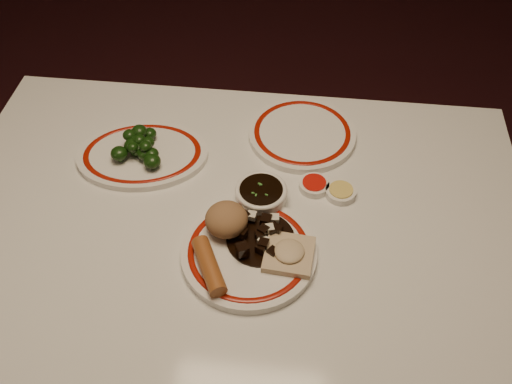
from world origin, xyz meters
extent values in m
cube|color=white|center=(0.00, 0.00, 0.73)|extent=(1.20, 0.90, 0.04)
cylinder|color=black|center=(-0.54, 0.39, 0.35)|extent=(0.06, 0.06, 0.71)
cylinder|color=black|center=(0.54, 0.39, 0.35)|extent=(0.06, 0.06, 0.71)
cylinder|color=white|center=(0.04, -0.05, 0.76)|extent=(0.34, 0.34, 0.02)
torus|color=maroon|center=(0.04, -0.05, 0.77)|extent=(0.30, 0.30, 0.00)
ellipsoid|color=#986C48|center=(0.00, 0.00, 0.80)|extent=(0.08, 0.08, 0.06)
cylinder|color=#9B5626|center=(-0.02, -0.10, 0.78)|extent=(0.08, 0.12, 0.03)
cube|color=#C4AE8A|center=(0.12, -0.06, 0.78)|extent=(0.10, 0.10, 0.01)
ellipsoid|color=#C4AE8A|center=(0.12, -0.06, 0.79)|extent=(0.06, 0.06, 0.02)
cylinder|color=black|center=(0.06, -0.02, 0.77)|extent=(0.13, 0.13, 0.00)
cube|color=black|center=(0.06, -0.02, 0.78)|extent=(0.02, 0.02, 0.02)
cube|color=black|center=(0.03, 0.00, 0.78)|extent=(0.02, 0.02, 0.02)
cube|color=black|center=(0.06, -0.02, 0.78)|extent=(0.02, 0.02, 0.02)
cube|color=black|center=(0.07, -0.05, 0.78)|extent=(0.02, 0.02, 0.02)
cube|color=black|center=(0.07, 0.01, 0.78)|extent=(0.02, 0.02, 0.02)
cube|color=black|center=(0.06, -0.02, 0.78)|extent=(0.02, 0.02, 0.02)
cube|color=black|center=(0.07, -0.05, 0.79)|extent=(0.02, 0.02, 0.02)
cube|color=black|center=(0.08, -0.01, 0.78)|extent=(0.03, 0.03, 0.02)
cube|color=black|center=(0.03, 0.02, 0.79)|extent=(0.02, 0.02, 0.01)
cube|color=black|center=(0.07, -0.01, 0.78)|extent=(0.02, 0.02, 0.01)
cube|color=black|center=(0.09, -0.01, 0.78)|extent=(0.02, 0.02, 0.02)
cube|color=black|center=(0.07, -0.02, 0.79)|extent=(0.02, 0.02, 0.02)
cube|color=black|center=(0.04, -0.06, 0.78)|extent=(0.02, 0.02, 0.02)
cube|color=black|center=(0.03, -0.02, 0.79)|extent=(0.02, 0.02, 0.02)
cube|color=black|center=(0.03, -0.07, 0.79)|extent=(0.03, 0.03, 0.02)
cube|color=black|center=(0.09, -0.06, 0.78)|extent=(0.03, 0.03, 0.02)
cube|color=beige|center=(0.09, 0.02, 0.78)|extent=(0.02, 0.02, 0.01)
cube|color=beige|center=(0.08, -0.01, 0.79)|extent=(0.02, 0.02, 0.01)
cube|color=beige|center=(0.07, -0.03, 0.78)|extent=(0.02, 0.02, 0.01)
cube|color=beige|center=(0.04, 0.02, 0.79)|extent=(0.02, 0.02, 0.01)
torus|color=maroon|center=(-0.22, 0.19, 0.77)|extent=(0.29, 0.29, 0.00)
cylinder|color=#23471C|center=(-0.22, 0.18, 0.77)|extent=(0.01, 0.01, 0.01)
ellipsoid|color=black|center=(-0.22, 0.18, 0.79)|extent=(0.03, 0.03, 0.02)
cylinder|color=#23471C|center=(-0.22, 0.19, 0.77)|extent=(0.01, 0.01, 0.01)
ellipsoid|color=black|center=(-0.22, 0.19, 0.79)|extent=(0.03, 0.03, 0.02)
cylinder|color=#23471C|center=(-0.24, 0.18, 0.77)|extent=(0.01, 0.01, 0.02)
ellipsoid|color=black|center=(-0.24, 0.18, 0.79)|extent=(0.04, 0.04, 0.03)
cylinder|color=#23471C|center=(-0.19, 0.16, 0.77)|extent=(0.01, 0.01, 0.01)
ellipsoid|color=black|center=(-0.19, 0.16, 0.79)|extent=(0.03, 0.03, 0.02)
cylinder|color=#23471C|center=(-0.26, 0.16, 0.77)|extent=(0.01, 0.01, 0.01)
ellipsoid|color=black|center=(-0.26, 0.16, 0.79)|extent=(0.04, 0.04, 0.03)
cylinder|color=#23471C|center=(-0.22, 0.19, 0.77)|extent=(0.01, 0.01, 0.01)
ellipsoid|color=black|center=(-0.22, 0.19, 0.79)|extent=(0.04, 0.04, 0.03)
cylinder|color=#23471C|center=(-0.21, 0.17, 0.77)|extent=(0.01, 0.01, 0.01)
ellipsoid|color=black|center=(-0.21, 0.17, 0.79)|extent=(0.04, 0.04, 0.03)
cylinder|color=#23471C|center=(-0.23, 0.18, 0.77)|extent=(0.01, 0.01, 0.02)
ellipsoid|color=black|center=(-0.23, 0.18, 0.79)|extent=(0.03, 0.03, 0.03)
cylinder|color=#23471C|center=(-0.19, 0.15, 0.77)|extent=(0.01, 0.01, 0.01)
ellipsoid|color=black|center=(-0.19, 0.15, 0.79)|extent=(0.04, 0.04, 0.03)
cylinder|color=#23471C|center=(-0.24, 0.22, 0.77)|extent=(0.01, 0.01, 0.01)
ellipsoid|color=black|center=(-0.24, 0.22, 0.79)|extent=(0.03, 0.03, 0.02)
cylinder|color=#23471C|center=(-0.22, 0.18, 0.77)|extent=(0.01, 0.01, 0.01)
ellipsoid|color=black|center=(-0.22, 0.18, 0.79)|extent=(0.04, 0.04, 0.03)
cylinder|color=#23471C|center=(-0.22, 0.20, 0.77)|extent=(0.01, 0.01, 0.01)
ellipsoid|color=black|center=(-0.22, 0.20, 0.78)|extent=(0.03, 0.03, 0.02)
cylinder|color=#23471C|center=(-0.21, 0.23, 0.77)|extent=(0.01, 0.01, 0.01)
ellipsoid|color=black|center=(-0.21, 0.23, 0.78)|extent=(0.03, 0.03, 0.02)
ellipsoid|color=black|center=(-0.21, 0.19, 0.79)|extent=(0.03, 0.03, 0.02)
ellipsoid|color=black|center=(-0.23, 0.17, 0.80)|extent=(0.02, 0.02, 0.02)
ellipsoid|color=black|center=(-0.23, 0.19, 0.80)|extent=(0.03, 0.03, 0.02)
ellipsoid|color=black|center=(-0.20, 0.17, 0.80)|extent=(0.03, 0.03, 0.02)
ellipsoid|color=black|center=(-0.22, 0.19, 0.80)|extent=(0.03, 0.03, 0.02)
ellipsoid|color=black|center=(-0.23, 0.22, 0.80)|extent=(0.03, 0.03, 0.03)
ellipsoid|color=black|center=(-0.25, 0.20, 0.80)|extent=(0.03, 0.03, 0.02)
cylinder|color=white|center=(0.05, 0.09, 0.77)|extent=(0.10, 0.10, 0.04)
cylinder|color=black|center=(0.05, 0.09, 0.79)|extent=(0.09, 0.09, 0.00)
cylinder|color=white|center=(0.16, 0.14, 0.76)|extent=(0.06, 0.06, 0.02)
cylinder|color=#B8140B|center=(0.16, 0.14, 0.77)|extent=(0.05, 0.05, 0.00)
cylinder|color=white|center=(0.22, 0.13, 0.76)|extent=(0.06, 0.06, 0.02)
cylinder|color=#DBBF5A|center=(0.22, 0.13, 0.77)|extent=(0.05, 0.05, 0.00)
cylinder|color=white|center=(0.12, 0.30, 0.76)|extent=(0.30, 0.30, 0.02)
torus|color=maroon|center=(0.12, 0.30, 0.77)|extent=(0.26, 0.26, 0.00)
camera|label=1|loc=(0.13, -0.68, 1.64)|focal=40.00mm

